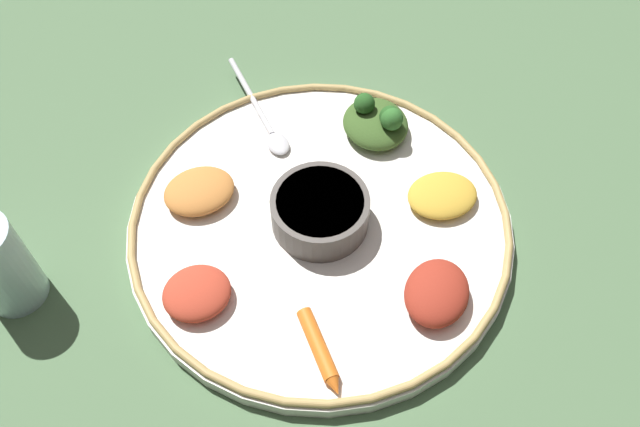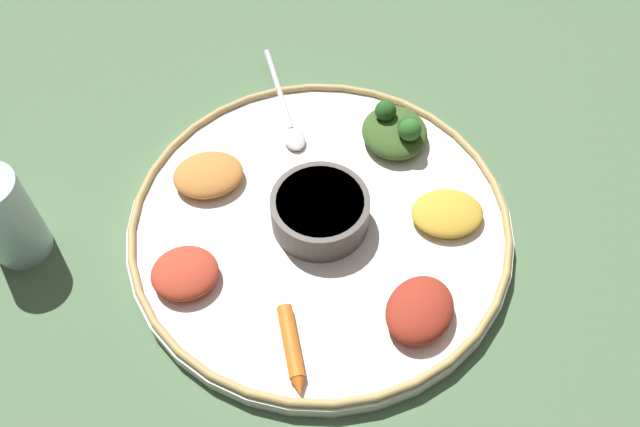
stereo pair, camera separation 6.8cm
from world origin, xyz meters
name	(u,v)px [view 2 (the right image)]	position (x,y,z in m)	size (l,w,h in m)	color
ground_plane	(320,231)	(0.00, 0.00, 0.00)	(2.40, 2.40, 0.00)	#4C6B47
platter	(320,226)	(0.00, 0.00, 0.01)	(0.40, 0.40, 0.02)	white
platter_rim	(320,220)	(0.00, 0.00, 0.02)	(0.40, 0.40, 0.01)	tan
center_bowl	(320,210)	(0.00, 0.00, 0.04)	(0.10, 0.10, 0.04)	#4C4742
spoon	(287,114)	(0.00, -0.15, 0.02)	(0.02, 0.17, 0.01)	silver
greens_pile	(396,130)	(-0.11, -0.09, 0.04)	(0.08, 0.08, 0.05)	#385623
carrot_near_spoon	(292,348)	(0.06, 0.13, 0.02)	(0.02, 0.09, 0.01)	orange
mound_lentil_yellow	(447,213)	(-0.13, 0.03, 0.03)	(0.07, 0.06, 0.02)	gold
mound_berbere_red	(185,273)	(0.14, 0.03, 0.03)	(0.07, 0.06, 0.02)	#B73D28
mound_squash	(208,175)	(0.10, -0.08, 0.03)	(0.08, 0.06, 0.02)	#C67A38
mound_beet	(420,310)	(-0.06, 0.13, 0.03)	(0.07, 0.06, 0.03)	maroon
drinking_glass	(8,222)	(0.30, -0.06, 0.05)	(0.06, 0.06, 0.11)	silver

